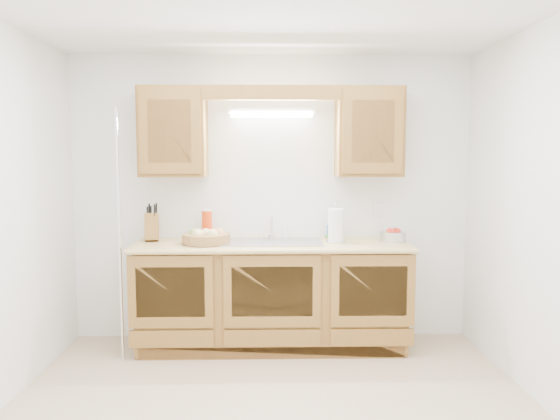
{
  "coord_description": "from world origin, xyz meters",
  "views": [
    {
      "loc": [
        -0.03,
        -3.33,
        1.63
      ],
      "look_at": [
        0.06,
        0.85,
        1.21
      ],
      "focal_mm": 35.0,
      "sensor_mm": 36.0,
      "label": 1
    }
  ],
  "objects_px": {
    "knife_block": "(152,227)",
    "apple_bowl": "(393,236)",
    "fruit_basket": "(206,237)",
    "paper_towel": "(336,226)"
  },
  "relations": [
    {
      "from": "fruit_basket",
      "to": "apple_bowl",
      "type": "xyz_separation_m",
      "value": [
        1.58,
        0.07,
        -0.0
      ]
    },
    {
      "from": "knife_block",
      "to": "apple_bowl",
      "type": "bearing_deg",
      "value": -11.2
    },
    {
      "from": "fruit_basket",
      "to": "paper_towel",
      "type": "height_order",
      "value": "paper_towel"
    },
    {
      "from": "paper_towel",
      "to": "fruit_basket",
      "type": "bearing_deg",
      "value": -177.97
    },
    {
      "from": "fruit_basket",
      "to": "knife_block",
      "type": "xyz_separation_m",
      "value": [
        -0.48,
        0.16,
        0.06
      ]
    },
    {
      "from": "fruit_basket",
      "to": "apple_bowl",
      "type": "bearing_deg",
      "value": 2.63
    },
    {
      "from": "knife_block",
      "to": "paper_towel",
      "type": "distance_m",
      "value": 1.57
    },
    {
      "from": "fruit_basket",
      "to": "paper_towel",
      "type": "distance_m",
      "value": 1.09
    },
    {
      "from": "knife_block",
      "to": "apple_bowl",
      "type": "relative_size",
      "value": 1.17
    },
    {
      "from": "knife_block",
      "to": "apple_bowl",
      "type": "xyz_separation_m",
      "value": [
        2.06,
        -0.09,
        -0.07
      ]
    }
  ]
}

